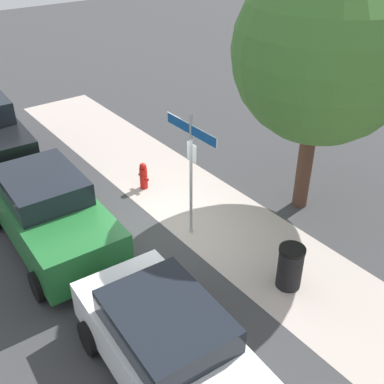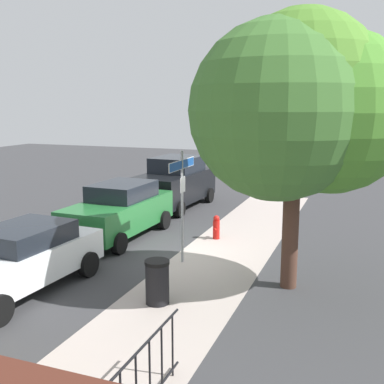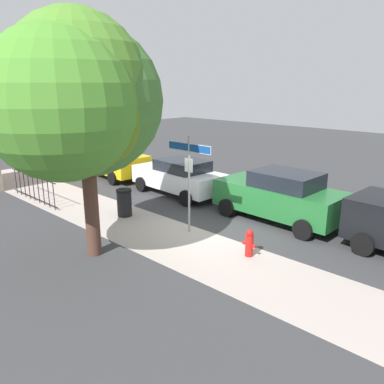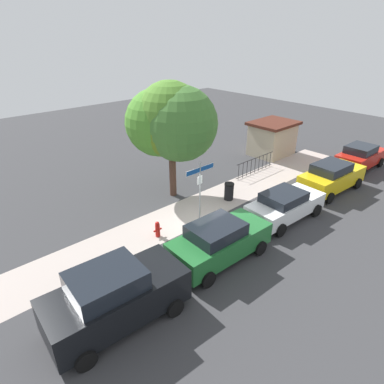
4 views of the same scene
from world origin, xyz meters
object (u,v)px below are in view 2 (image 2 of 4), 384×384
Objects in this scene: car_black at (175,183)px; car_white at (19,258)px; shade_tree at (300,108)px; car_green at (119,210)px; trash_bin at (157,282)px; street_sign at (182,184)px; fire_hydrant at (216,227)px.

car_black is 9.60m from car_white.
shade_tree is 1.43× the size of car_green.
car_black is 4.72× the size of trash_bin.
street_sign is 0.69× the size of car_green.
car_black is at bearing -177.62° from car_green.
street_sign is 0.70× the size of car_white.
trash_bin is at bearing 101.96° from car_white.
fire_hydrant is at bearing -137.92° from shade_tree.
trash_bin is (2.73, 0.50, -1.69)m from street_sign.
car_white is at bearing -40.73° from street_sign.
car_green is 4.57× the size of trash_bin.
fire_hydrant is at bearing 155.64° from car_white.
car_black is 4.80m from car_green.
car_black reaches higher than trash_bin.
car_green is at bearing -111.61° from shade_tree.
car_black is at bearing -159.61° from trash_bin.
shade_tree is 1.45× the size of car_white.
shade_tree is 8.18× the size of fire_hydrant.
car_green is 1.02× the size of car_white.
car_green reaches higher than fire_hydrant.
car_black is at bearing -176.15° from car_white.
shade_tree is 4.97m from trash_bin.
car_green is (4.80, 0.04, -0.15)m from car_black.
car_black reaches higher than car_green.
street_sign is 4.48m from car_white.
street_sign is at bearing 27.60° from car_black.
fire_hydrant is (3.90, 3.08, -0.67)m from car_black.
trash_bin is (-0.50, 3.28, -0.30)m from car_white.
trash_bin reaches higher than fire_hydrant.
trash_bin is at bearing 23.65° from car_black.
shade_tree reaches higher than car_black.
car_white is at bearing -81.28° from trash_bin.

